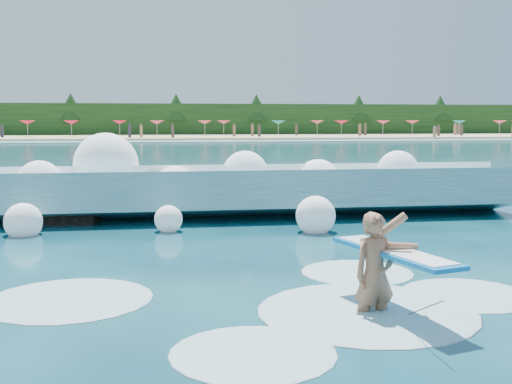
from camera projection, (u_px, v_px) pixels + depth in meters
ground at (185, 280)px, 10.46m from camera, size 200.00×200.00×0.00m
beach at (157, 138)px, 86.98m from camera, size 140.00×20.00×0.40m
wet_band at (157, 141)px, 76.20m from camera, size 140.00×5.00×0.08m
treeline at (156, 120)px, 96.53m from camera, size 140.00×4.00×5.00m
breaking_wave at (148, 194)px, 17.31m from camera, size 19.88×3.03×1.71m
rock_cluster at (54, 200)px, 17.28m from camera, size 8.45×3.32×1.41m
surfer_with_board at (379, 270)px, 8.53m from camera, size 1.17×2.88×1.68m
wave_spray at (132, 178)px, 17.12m from camera, size 15.23×4.94×2.39m
surf_foam at (309, 306)px, 9.03m from camera, size 9.04×5.43×0.15m
beach_umbrellas at (156, 122)px, 88.50m from camera, size 110.97×6.01×0.50m
beachgoers at (111, 131)px, 82.87m from camera, size 103.65×13.63×1.93m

